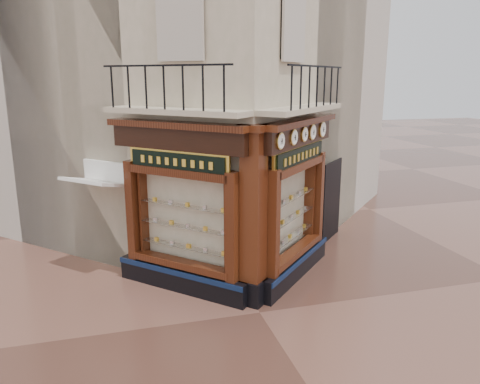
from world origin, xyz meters
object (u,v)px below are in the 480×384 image
object	(u,v)px
clock_a	(280,141)
clock_e	(322,129)
corner_pilaster	(253,219)
clock_b	(294,137)
clock_c	(304,134)
clock_d	(312,132)
signboard_right	(300,156)
awning	(100,273)
signboard_left	(177,162)

from	to	relation	value
clock_a	clock_e	world-z (taller)	clock_e
corner_pilaster	clock_b	size ratio (longest dim) A/B	10.98
corner_pilaster	clock_c	size ratio (longest dim) A/B	11.28
clock_a	clock_d	xyz separation A→B (m)	(1.31, 1.31, 0.00)
corner_pilaster	signboard_right	distance (m)	2.12
awning	signboard_left	size ratio (longest dim) A/B	0.77
signboard_left	clock_e	bearing A→B (deg)	-123.81
clock_c	corner_pilaster	bearing A→B (deg)	165.93
awning	signboard_left	distance (m)	3.96
clock_c	clock_d	size ratio (longest dim) A/B	0.91
clock_e	signboard_left	xyz separation A→B (m)	(-3.84, -0.76, -0.52)
corner_pilaster	signboard_left	xyz separation A→B (m)	(-1.46, 1.01, 1.15)
corner_pilaster	awning	world-z (taller)	corner_pilaster
clock_b	signboard_right	xyz separation A→B (m)	(0.39, 0.55, -0.52)
clock_a	clock_d	world-z (taller)	clock_d
clock_d	signboard_right	size ratio (longest dim) A/B	0.19
awning	signboard_right	distance (m)	5.93
clock_c	signboard_right	world-z (taller)	clock_c
signboard_right	signboard_left	bearing A→B (deg)	135.00
clock_b	clock_e	distance (m)	1.85
clock_b	clock_e	world-z (taller)	clock_e
clock_e	clock_c	bearing A→B (deg)	180.00
clock_a	clock_b	size ratio (longest dim) A/B	1.00
clock_c	clock_e	bearing A→B (deg)	-0.00
clock_d	signboard_left	xyz separation A→B (m)	(-3.34, -0.26, -0.52)
signboard_left	signboard_right	world-z (taller)	signboard_right
corner_pilaster	clock_b	bearing A→B (deg)	-21.52
clock_b	awning	bearing A→B (deg)	108.86
clock_c	signboard_right	distance (m)	0.53
corner_pilaster	clock_d	xyz separation A→B (m)	(1.88, 1.28, 1.67)
clock_e	awning	xyz separation A→B (m)	(-5.70, 0.85, -3.62)
clock_b	signboard_left	world-z (taller)	clock_b
clock_a	signboard_right	bearing A→B (deg)	4.60
clock_a	clock_d	distance (m)	1.86
clock_c	signboard_left	world-z (taller)	clock_c
clock_d	clock_e	size ratio (longest dim) A/B	0.95
clock_e	signboard_right	world-z (taller)	clock_e
corner_pilaster	signboard_left	bearing A→B (deg)	100.25
awning	clock_e	bearing A→B (deg)	-143.45
corner_pilaster	clock_a	xyz separation A→B (m)	(0.57, -0.04, 1.67)
corner_pilaster	clock_b	xyz separation A→B (m)	(1.07, 0.46, 1.67)
clock_e	awning	bearing A→B (deg)	126.55
clock_c	signboard_left	xyz separation A→B (m)	(-2.97, 0.11, -0.52)
clock_a	clock_e	bearing A→B (deg)	0.00
clock_a	awning	distance (m)	5.94
clock_b	signboard_left	size ratio (longest dim) A/B	0.19
clock_b	awning	world-z (taller)	clock_b
clock_e	clock_d	bearing A→B (deg)	180.00
clock_c	clock_e	distance (m)	1.23
clock_e	awning	world-z (taller)	clock_e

